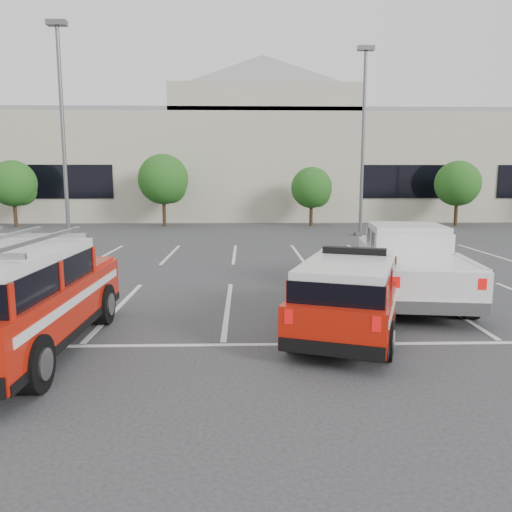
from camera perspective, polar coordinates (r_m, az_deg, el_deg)
The scene contains 12 objects.
ground at distance 12.39m, azimuth -3.25°, elevation -5.88°, with size 120.00×120.00×0.00m, color #2E2E30.
stall_markings at distance 16.78m, azimuth -2.76°, elevation -2.00°, with size 23.00×15.00×0.01m, color silver.
convention_building at distance 43.88m, azimuth -1.72°, elevation 10.77°, with size 60.00×16.99×13.20m.
tree_left at distance 37.32m, azimuth -25.84°, elevation 7.30°, with size 3.07×3.07×4.42m.
tree_mid_left at distance 34.45m, azimuth -10.38°, elevation 8.42°, with size 3.37×3.37×4.85m.
tree_mid_right at distance 34.36m, azimuth 6.50°, elevation 7.60°, with size 2.77×2.77×3.99m.
tree_right at distance 37.07m, azimuth 22.14°, elevation 7.52°, with size 3.07×3.07×4.42m.
light_pole_left at distance 25.50m, azimuth -21.18°, elevation 12.77°, with size 0.90×0.60×10.24m.
light_pole_mid at distance 28.83m, azimuth 12.13°, elevation 12.61°, with size 0.90×0.60×10.24m.
fire_chief_suv at distance 10.44m, azimuth 10.75°, elevation -4.84°, with size 3.30×5.18×1.71m.
white_pickup at distance 13.95m, azimuth 17.08°, elevation -1.42°, with size 2.97×6.44×1.90m.
ladder_suv at distance 9.90m, azimuth -25.81°, elevation -5.25°, with size 2.21×5.59×2.20m.
Camera 1 is at (0.41, -11.99, 3.11)m, focal length 35.00 mm.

